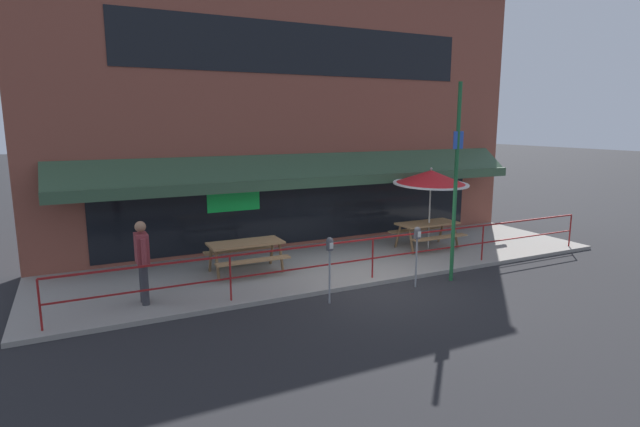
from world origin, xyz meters
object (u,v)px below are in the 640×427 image
at_px(picnic_table_left, 246,248).
at_px(pedestrian_walking, 142,258).
at_px(parking_meter_near, 330,250).
at_px(picnic_table_centre, 427,228).
at_px(patio_umbrella_centre, 431,178).
at_px(street_sign_pole, 456,182).
at_px(parking_meter_far, 417,239).

relative_size(picnic_table_left, pedestrian_walking, 1.05).
relative_size(picnic_table_left, parking_meter_near, 1.27).
distance_m(picnic_table_centre, pedestrian_walking, 8.11).
bearing_deg(picnic_table_centre, patio_umbrella_centre, -90.00).
xyz_separation_m(parking_meter_near, street_sign_pole, (3.33, 0.07, 1.23)).
height_order(picnic_table_left, street_sign_pole, street_sign_pole).
xyz_separation_m(picnic_table_centre, street_sign_pole, (-1.20, -2.46, 1.67)).
bearing_deg(picnic_table_centre, pedestrian_walking, -172.23).
height_order(pedestrian_walking, parking_meter_near, pedestrian_walking).
distance_m(parking_meter_near, street_sign_pole, 3.55).
bearing_deg(parking_meter_near, parking_meter_far, 1.27).
distance_m(patio_umbrella_centre, parking_meter_near, 5.26).
distance_m(picnic_table_left, parking_meter_far, 4.13).
bearing_deg(parking_meter_far, street_sign_pole, 1.24).
relative_size(picnic_table_centre, parking_meter_near, 1.27).
xyz_separation_m(picnic_table_left, parking_meter_near, (0.98, -2.57, 0.44)).
xyz_separation_m(picnic_table_left, street_sign_pole, (4.31, -2.50, 1.67)).
relative_size(parking_meter_far, street_sign_pole, 0.31).
bearing_deg(street_sign_pole, patio_umbrella_centre, 63.30).
xyz_separation_m(pedestrian_walking, parking_meter_near, (3.50, -1.44, 0.09)).
bearing_deg(picnic_table_centre, street_sign_pole, -116.00).
height_order(pedestrian_walking, street_sign_pole, street_sign_pole).
bearing_deg(picnic_table_left, patio_umbrella_centre, -1.17).
bearing_deg(parking_meter_near, picnic_table_centre, 29.23).
height_order(parking_meter_near, street_sign_pole, street_sign_pole).
xyz_separation_m(parking_meter_near, parking_meter_far, (2.26, 0.05, 0.00)).
bearing_deg(patio_umbrella_centre, street_sign_pole, -116.70).
distance_m(pedestrian_walking, street_sign_pole, 7.09).
distance_m(parking_meter_near, parking_meter_far, 2.26).
xyz_separation_m(patio_umbrella_centre, parking_meter_near, (-4.53, -2.46, -1.03)).
height_order(picnic_table_centre, parking_meter_far, parking_meter_far).
relative_size(patio_umbrella_centre, parking_meter_near, 1.67).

